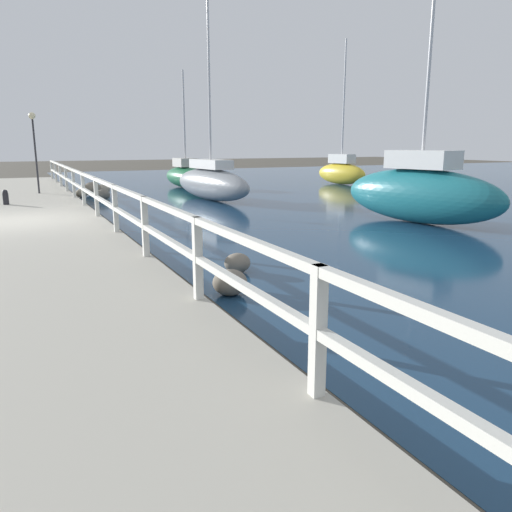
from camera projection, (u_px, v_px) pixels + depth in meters
ground_plane at (16, 234)px, 12.52m from camera, size 120.00×120.00×0.00m
dock_walkway at (15, 228)px, 12.49m from camera, size 4.25×36.00×0.34m
railing at (96, 190)px, 13.15m from camera, size 0.10×32.50×1.02m
boulder_water_edge at (103, 195)px, 20.17m from camera, size 0.58×0.52×0.43m
boulder_downstream at (92, 189)px, 22.04m from camera, size 0.78×0.70×0.58m
boulder_near_dock at (230, 282)px, 7.45m from camera, size 0.53×0.48×0.40m
boulder_far_strip at (103, 190)px, 22.34m from camera, size 0.62×0.56×0.47m
boulder_mid_strip at (237, 263)px, 8.76m from camera, size 0.47×0.42×0.35m
boulder_upstream at (82, 193)px, 21.20m from camera, size 0.51×0.46×0.38m
mooring_bollard at (6, 197)px, 15.79m from camera, size 0.18×0.18×0.47m
dock_lamp at (34, 134)px, 18.99m from camera, size 0.26×0.26×3.06m
sailboat_green at (186, 176)px, 25.87m from camera, size 1.63×4.63×5.82m
sailboat_teal at (420, 193)px, 14.18m from camera, size 2.36×5.28×7.08m
sailboat_gray at (211, 182)px, 20.08m from camera, size 1.78×5.83×7.59m
sailboat_yellow at (341, 171)px, 28.06m from camera, size 1.55×3.67×7.71m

